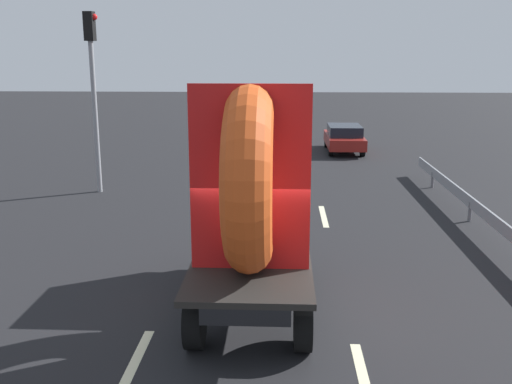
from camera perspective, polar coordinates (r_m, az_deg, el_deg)
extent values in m
plane|color=black|center=(10.90, 1.36, -11.32)|extent=(120.00, 120.00, 0.00)
cylinder|color=black|center=(12.21, -3.90, -6.11)|extent=(0.28, 0.97, 0.97)
cylinder|color=black|center=(12.14, 4.14, -6.23)|extent=(0.28, 0.97, 0.97)
cylinder|color=black|center=(9.46, -5.98, -12.23)|extent=(0.28, 0.97, 0.97)
cylinder|color=black|center=(9.36, 4.61, -12.46)|extent=(0.28, 0.97, 0.97)
cube|color=black|center=(10.57, -0.25, -6.58)|extent=(1.30, 4.81, 0.25)
cube|color=maroon|center=(11.78, 0.11, -0.39)|extent=(2.00, 1.79, 1.35)
cube|color=black|center=(11.67, 0.10, 0.97)|extent=(2.02, 1.70, 0.44)
cube|color=black|center=(9.67, -0.52, -7.42)|extent=(2.00, 3.03, 0.10)
cube|color=black|center=(10.88, -0.10, -1.71)|extent=(1.80, 0.08, 1.10)
torus|color=#D84C19|center=(9.09, -0.59, 1.25)|extent=(0.74, 2.95, 2.95)
cube|color=red|center=(9.09, -0.59, 1.25)|extent=(1.90, 0.03, 2.95)
cylinder|color=black|center=(29.06, 6.94, 4.93)|extent=(0.20, 0.59, 0.59)
cylinder|color=black|center=(29.21, 9.76, 4.88)|extent=(0.20, 0.59, 0.59)
cylinder|color=black|center=(26.63, 7.32, 4.14)|extent=(0.20, 0.59, 0.59)
cylinder|color=black|center=(26.78, 10.39, 4.08)|extent=(0.20, 0.59, 0.59)
cube|color=maroon|center=(27.87, 8.61, 5.04)|extent=(1.66, 3.86, 0.51)
cube|color=black|center=(27.71, 8.67, 6.00)|extent=(1.49, 2.16, 0.46)
cylinder|color=gray|center=(19.95, -15.45, 6.95)|extent=(0.16, 0.16, 4.94)
cube|color=black|center=(19.85, -15.99, 15.34)|extent=(0.30, 0.36, 0.90)
sphere|color=red|center=(19.81, -15.56, 16.18)|extent=(0.20, 0.20, 0.20)
cube|color=gray|center=(15.23, 22.59, -2.89)|extent=(0.06, 16.66, 0.32)
cylinder|color=slate|center=(17.20, 20.21, -1.83)|extent=(0.10, 0.10, 0.55)
cylinder|color=slate|center=(21.09, 16.90, 1.15)|extent=(0.10, 0.10, 0.55)
cube|color=beige|center=(9.26, -12.00, -16.42)|extent=(0.16, 2.31, 0.01)
cube|color=beige|center=(16.41, -5.21, -2.73)|extent=(0.16, 2.88, 0.01)
cube|color=beige|center=(8.92, 10.49, -17.57)|extent=(0.16, 2.06, 0.01)
cube|color=beige|center=(16.82, 6.63, -2.36)|extent=(0.16, 2.24, 0.01)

